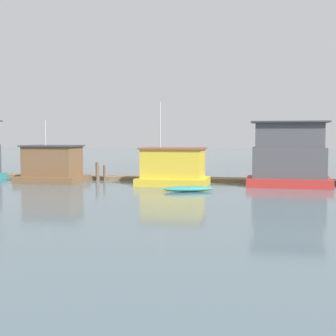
{
  "coord_description": "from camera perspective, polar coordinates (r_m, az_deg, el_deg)",
  "views": [
    {
      "loc": [
        7.61,
        -36.9,
        3.98
      ],
      "look_at": [
        0.0,
        -1.0,
        1.4
      ],
      "focal_mm": 50.0,
      "sensor_mm": 36.0,
      "label": 1
    }
  ],
  "objects": [
    {
      "name": "ground_plane",
      "position": [
        37.88,
        0.31,
        -2.01
      ],
      "size": [
        200.0,
        200.0,
        0.0
      ],
      "primitive_type": "plane",
      "color": "slate"
    },
    {
      "name": "dock_walkway",
      "position": [
        41.11,
        1.25,
        -1.32
      ],
      "size": [
        51.0,
        1.84,
        0.3
      ],
      "primitive_type": "cube",
      "color": "#846B4C",
      "rests_on": "ground_plane"
    },
    {
      "name": "houseboat_brown",
      "position": [
        40.62,
        -13.89,
        0.33
      ],
      "size": [
        5.28,
        4.0,
        5.24
      ],
      "color": "brown",
      "rests_on": "ground_plane"
    },
    {
      "name": "houseboat_yellow",
      "position": [
        37.36,
        0.65,
        0.08
      ],
      "size": [
        5.51,
        4.06,
        6.61
      ],
      "color": "gold",
      "rests_on": "ground_plane"
    },
    {
      "name": "houseboat_red",
      "position": [
        37.51,
        14.51,
        1.29
      ],
      "size": [
        6.36,
        3.74,
        5.06
      ],
      "color": "red",
      "rests_on": "ground_plane"
    },
    {
      "name": "dinghy_teal",
      "position": [
        33.03,
        2.52,
        -2.56
      ],
      "size": [
        3.72,
        2.17,
        0.4
      ],
      "color": "teal",
      "rests_on": "ground_plane"
    },
    {
      "name": "mooring_post_far_left",
      "position": [
        41.84,
        -8.6,
        -0.39
      ],
      "size": [
        0.31,
        0.31,
        1.6
      ],
      "primitive_type": "cylinder",
      "color": "brown",
      "rests_on": "ground_plane"
    },
    {
      "name": "mooring_post_far_right",
      "position": [
        41.62,
        -7.75,
        -0.58
      ],
      "size": [
        0.22,
        0.22,
        1.33
      ],
      "primitive_type": "cylinder",
      "color": "brown",
      "rests_on": "ground_plane"
    }
  ]
}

